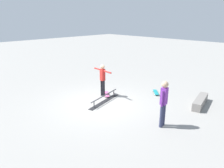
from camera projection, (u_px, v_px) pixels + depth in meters
ground_plane at (101, 103)px, 9.81m from camera, size 60.00×60.00×0.00m
grind_rail at (105, 99)px, 9.95m from camera, size 2.27×0.76×0.34m
skate_ledge at (200, 102)px, 9.52m from camera, size 1.79×0.71×0.37m
skater_main at (103, 78)px, 10.44m from camera, size 0.22×1.32×1.64m
skateboard_main at (107, 94)px, 10.76m from camera, size 0.66×0.75×0.09m
bystander_purple_shirt at (164, 101)px, 7.45m from camera, size 0.40×0.24×1.75m
loose_skateboard_teal at (156, 92)px, 11.02m from camera, size 0.72×0.69×0.09m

